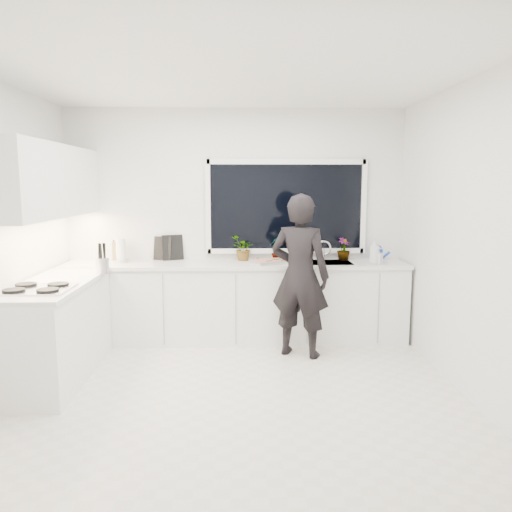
{
  "coord_description": "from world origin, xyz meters",
  "views": [
    {
      "loc": [
        0.08,
        -4.24,
        1.83
      ],
      "look_at": [
        0.2,
        0.4,
        1.15
      ],
      "focal_mm": 35.0,
      "sensor_mm": 36.0,
      "label": 1
    }
  ],
  "objects": [
    {
      "name": "floor",
      "position": [
        0.0,
        0.0,
        -0.01
      ],
      "size": [
        4.0,
        3.5,
        0.02
      ],
      "primitive_type": "cube",
      "color": "beige",
      "rests_on": "ground"
    },
    {
      "name": "wall_back",
      "position": [
        0.0,
        1.76,
        1.35
      ],
      "size": [
        4.0,
        0.02,
        2.7
      ],
      "primitive_type": "cube",
      "color": "white",
      "rests_on": "ground"
    },
    {
      "name": "wall_right",
      "position": [
        2.01,
        0.0,
        1.35
      ],
      "size": [
        0.02,
        3.5,
        2.7
      ],
      "primitive_type": "cube",
      "color": "white",
      "rests_on": "ground"
    },
    {
      "name": "ceiling",
      "position": [
        0.0,
        0.0,
        2.71
      ],
      "size": [
        4.0,
        3.5,
        0.02
      ],
      "primitive_type": "cube",
      "color": "white",
      "rests_on": "wall_back"
    },
    {
      "name": "window",
      "position": [
        0.6,
        1.73,
        1.55
      ],
      "size": [
        1.8,
        0.02,
        1.0
      ],
      "primitive_type": "cube",
      "color": "black",
      "rests_on": "wall_back"
    },
    {
      "name": "base_cabinets_back",
      "position": [
        0.0,
        1.45,
        0.44
      ],
      "size": [
        3.92,
        0.58,
        0.88
      ],
      "primitive_type": "cube",
      "color": "white",
      "rests_on": "floor"
    },
    {
      "name": "base_cabinets_left",
      "position": [
        -1.67,
        0.35,
        0.44
      ],
      "size": [
        0.58,
        1.6,
        0.88
      ],
      "primitive_type": "cube",
      "color": "white",
      "rests_on": "floor"
    },
    {
      "name": "countertop_back",
      "position": [
        0.0,
        1.44,
        0.9
      ],
      "size": [
        3.94,
        0.62,
        0.04
      ],
      "primitive_type": "cube",
      "color": "silver",
      "rests_on": "base_cabinets_back"
    },
    {
      "name": "countertop_left",
      "position": [
        -1.67,
        0.35,
        0.9
      ],
      "size": [
        0.62,
        1.6,
        0.04
      ],
      "primitive_type": "cube",
      "color": "silver",
      "rests_on": "base_cabinets_left"
    },
    {
      "name": "upper_cabinets",
      "position": [
        -1.79,
        0.7,
        1.85
      ],
      "size": [
        0.34,
        2.1,
        0.7
      ],
      "primitive_type": "cube",
      "color": "white",
      "rests_on": "wall_left"
    },
    {
      "name": "sink",
      "position": [
        1.05,
        1.45,
        0.87
      ],
      "size": [
        0.58,
        0.42,
        0.14
      ],
      "primitive_type": "cube",
      "color": "silver",
      "rests_on": "countertop_back"
    },
    {
      "name": "faucet",
      "position": [
        1.05,
        1.65,
        1.03
      ],
      "size": [
        0.03,
        0.03,
        0.22
      ],
      "primitive_type": "cylinder",
      "color": "silver",
      "rests_on": "countertop_back"
    },
    {
      "name": "stovetop",
      "position": [
        -1.69,
        -0.0,
        0.94
      ],
      "size": [
        0.56,
        0.48,
        0.03
      ],
      "primitive_type": "cube",
      "color": "black",
      "rests_on": "countertop_left"
    },
    {
      "name": "person",
      "position": [
        0.68,
        0.9,
        0.86
      ],
      "size": [
        0.74,
        0.63,
        1.73
      ],
      "primitive_type": "imported",
      "rotation": [
        0.0,
        0.0,
        2.73
      ],
      "color": "black",
      "rests_on": "floor"
    },
    {
      "name": "pizza_tray",
      "position": [
        0.41,
        1.42,
        0.94
      ],
      "size": [
        0.52,
        0.46,
        0.03
      ],
      "primitive_type": "cube",
      "rotation": [
        0.0,
        0.0,
        0.42
      ],
      "color": "silver",
      "rests_on": "countertop_back"
    },
    {
      "name": "pizza",
      "position": [
        0.41,
        1.42,
        0.95
      ],
      "size": [
        0.47,
        0.41,
        0.01
      ],
      "primitive_type": "cube",
      "rotation": [
        0.0,
        0.0,
        0.42
      ],
      "color": "red",
      "rests_on": "pizza_tray"
    },
    {
      "name": "watering_can",
      "position": [
        1.68,
        1.61,
        0.98
      ],
      "size": [
        0.18,
        0.18,
        0.13
      ],
      "primitive_type": "cylinder",
      "rotation": [
        0.0,
        0.0,
        -0.4
      ],
      "color": "#1338B6",
      "rests_on": "countertop_back"
    },
    {
      "name": "paper_towel_roll",
      "position": [
        -1.34,
        1.55,
        1.05
      ],
      "size": [
        0.12,
        0.12,
        0.26
      ],
      "primitive_type": "cylinder",
      "rotation": [
        0.0,
        0.0,
        -0.1
      ],
      "color": "silver",
      "rests_on": "countertop_back"
    },
    {
      "name": "knife_block",
      "position": [
        -1.38,
        1.59,
        1.03
      ],
      "size": [
        0.15,
        0.13,
        0.22
      ],
      "primitive_type": "cube",
      "rotation": [
        0.0,
        0.0,
        0.29
      ],
      "color": "#955F45",
      "rests_on": "countertop_back"
    },
    {
      "name": "utensil_crock",
      "position": [
        -1.35,
        0.8,
        1.0
      ],
      "size": [
        0.14,
        0.14,
        0.16
      ],
      "primitive_type": "cylinder",
      "rotation": [
        0.0,
        0.0,
        -0.04
      ],
      "color": "silver",
      "rests_on": "countertop_left"
    },
    {
      "name": "picture_frame_large",
      "position": [
        -0.88,
        1.69,
        1.06
      ],
      "size": [
        0.22,
        0.08,
        0.28
      ],
      "primitive_type": "cube",
      "rotation": [
        0.0,
        0.0,
        -0.28
      ],
      "color": "black",
      "rests_on": "countertop_back"
    },
    {
      "name": "picture_frame_small",
      "position": [
        -0.76,
        1.69,
        1.07
      ],
      "size": [
        0.24,
        0.11,
        0.3
      ],
      "primitive_type": "cube",
      "rotation": [
        0.0,
        0.0,
        0.38
      ],
      "color": "black",
      "rests_on": "countertop_back"
    },
    {
      "name": "herb_plants",
      "position": [
        0.5,
        1.61,
        1.07
      ],
      "size": [
        1.47,
        0.34,
        0.34
      ],
      "color": "#26662D",
      "rests_on": "countertop_back"
    },
    {
      "name": "soap_bottles",
      "position": [
        1.58,
        1.3,
        1.05
      ],
      "size": [
        0.18,
        0.14,
        0.29
      ],
      "color": "#D8BF66",
      "rests_on": "countertop_back"
    }
  ]
}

